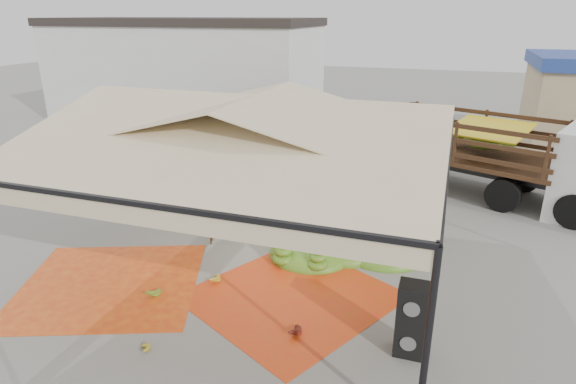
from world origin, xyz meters
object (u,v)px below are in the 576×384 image
(banana_heap, at_px, (335,223))
(speaker_stack, at_px, (411,319))
(vendor, at_px, (352,180))
(truck_right, at_px, (510,150))
(truck_left, at_px, (274,130))

(banana_heap, relative_size, speaker_stack, 3.73)
(banana_heap, bearing_deg, vendor, 92.83)
(speaker_stack, xyz_separation_m, truck_right, (2.12, 8.71, 0.91))
(vendor, xyz_separation_m, truck_right, (4.51, 2.25, 0.74))
(banana_heap, height_order, vendor, vendor)
(vendor, height_order, truck_right, truck_right)
(banana_heap, xyz_separation_m, truck_left, (-3.85, 5.84, 0.88))
(truck_left, distance_m, truck_right, 8.28)
(truck_left, bearing_deg, truck_right, 13.05)
(vendor, distance_m, truck_right, 5.10)
(vendor, bearing_deg, truck_left, -53.32)
(truck_left, bearing_deg, banana_heap, -37.17)
(vendor, relative_size, truck_left, 0.24)
(banana_heap, relative_size, truck_left, 0.72)
(truck_left, bearing_deg, vendor, -21.03)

